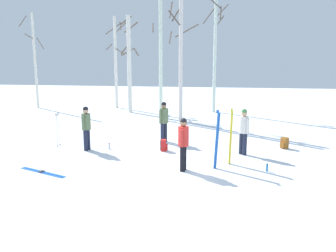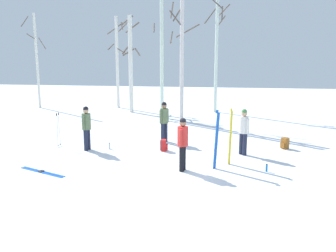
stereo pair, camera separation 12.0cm
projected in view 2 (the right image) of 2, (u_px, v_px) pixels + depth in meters
ground_plane at (167, 170)px, 11.70m from camera, size 60.00×60.00×0.00m
person_0 at (244, 129)px, 13.35m from camera, size 0.37×0.42×1.72m
person_1 at (86, 125)px, 14.02m from camera, size 0.34×0.51×1.72m
person_2 at (164, 119)px, 15.31m from camera, size 0.34×0.45×1.72m
person_3 at (183, 141)px, 11.51m from camera, size 0.34×0.51×1.72m
ski_pair_planted_0 at (230, 137)px, 12.21m from camera, size 0.12×0.19×1.91m
ski_pair_planted_1 at (216, 140)px, 11.76m from camera, size 0.19×0.22×1.93m
ski_pair_lying_0 at (42, 172)px, 11.53m from camera, size 1.82×0.89×0.05m
ski_poles_0 at (58, 129)px, 14.57m from camera, size 0.07×0.28×1.38m
backpack_0 at (164, 145)px, 14.04m from camera, size 0.31×0.29×0.44m
backpack_1 at (285, 143)px, 14.35m from camera, size 0.35×0.34×0.44m
water_bottle_0 at (109, 146)px, 14.30m from camera, size 0.07×0.07×0.26m
water_bottle_1 at (267, 168)px, 11.56m from camera, size 0.06×0.06×0.25m
birch_tree_0 at (37, 60)px, 24.73m from camera, size 1.26×1.30×6.36m
birch_tree_1 at (117, 60)px, 24.83m from camera, size 1.53×1.34×6.16m
birch_tree_2 at (131, 63)px, 22.84m from camera, size 1.12×1.10×6.05m
birch_tree_3 at (162, 50)px, 19.92m from camera, size 1.24×1.21×7.62m
birch_tree_4 at (182, 58)px, 19.36m from camera, size 1.60×1.61×6.64m
birch_tree_5 at (216, 53)px, 22.78m from camera, size 1.58×1.44×7.16m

